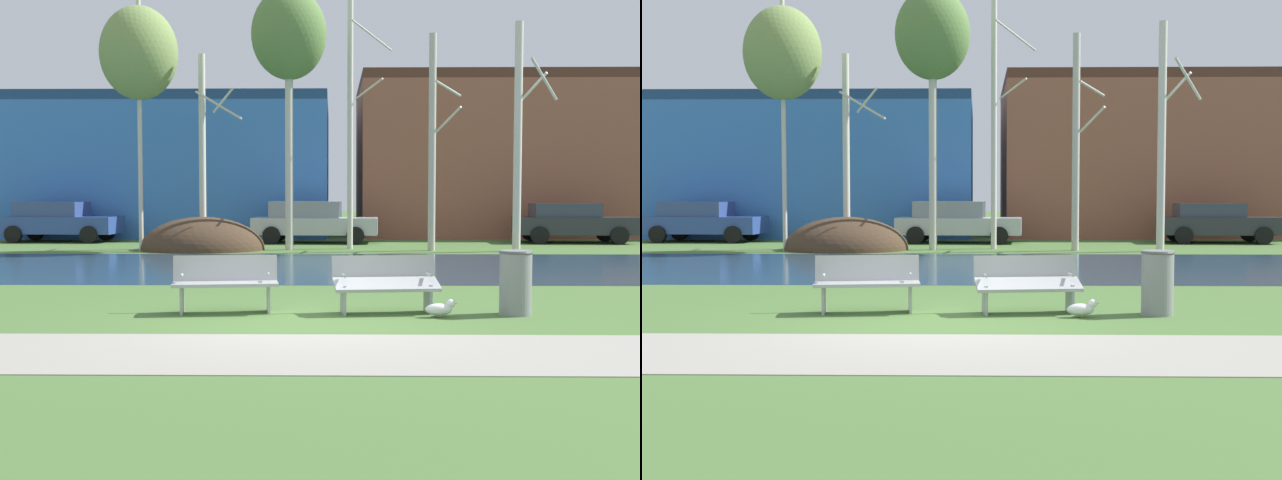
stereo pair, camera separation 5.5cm
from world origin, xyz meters
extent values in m
plane|color=#476B33|center=(0.00, 10.00, 0.00)|extent=(120.00, 120.00, 0.00)
cube|color=gray|center=(0.00, -2.20, 0.01)|extent=(60.00, 2.30, 0.01)
cube|color=#284256|center=(0.00, 8.49, 0.00)|extent=(80.00, 8.07, 0.01)
ellipsoid|color=#423021|center=(-3.81, 14.34, 0.00)|extent=(4.05, 3.46, 2.14)
cube|color=#9EA0A3|center=(-1.22, 0.77, 0.45)|extent=(1.65, 0.67, 0.05)
cube|color=#9EA0A3|center=(-1.26, 1.04, 0.67)|extent=(1.60, 0.28, 0.40)
cube|color=#9EA0A3|center=(-1.88, 0.75, 0.23)|extent=(0.09, 0.43, 0.45)
cube|color=#9EA0A3|center=(-0.58, 0.90, 0.23)|extent=(0.09, 0.43, 0.45)
cylinder|color=#9EA0A3|center=(-1.88, 0.71, 0.59)|extent=(0.08, 0.28, 0.04)
cylinder|color=#9EA0A3|center=(-0.58, 0.86, 0.59)|extent=(0.08, 0.28, 0.04)
cube|color=#9EA0A3|center=(1.22, 0.77, 0.45)|extent=(1.65, 0.66, 0.19)
cube|color=#9EA0A3|center=(1.19, 1.04, 0.67)|extent=(1.60, 0.28, 0.40)
cube|color=#9EA0A3|center=(0.57, 0.75, 0.23)|extent=(0.09, 0.43, 0.45)
cube|color=#9EA0A3|center=(1.87, 0.90, 0.23)|extent=(0.09, 0.43, 0.45)
cylinder|color=#9EA0A3|center=(0.57, 0.71, 0.59)|extent=(0.08, 0.28, 0.04)
cylinder|color=#9EA0A3|center=(1.87, 0.86, 0.59)|extent=(0.08, 0.28, 0.04)
cylinder|color=gray|center=(3.16, 0.71, 0.49)|extent=(0.48, 0.48, 0.97)
torus|color=#494A4C|center=(3.16, 0.71, 0.94)|extent=(0.50, 0.50, 0.04)
ellipsoid|color=white|center=(1.97, 0.42, 0.12)|extent=(0.40, 0.18, 0.18)
sphere|color=white|center=(2.15, 0.42, 0.21)|extent=(0.13, 0.13, 0.13)
cone|color=gold|center=(2.22, 0.42, 0.21)|extent=(0.07, 0.04, 0.04)
cylinder|color=gold|center=(1.99, 0.39, 0.05)|extent=(0.01, 0.01, 0.10)
cylinder|color=gold|center=(1.99, 0.46, 0.05)|extent=(0.01, 0.01, 0.10)
cylinder|color=beige|center=(-5.65, 13.76, 3.98)|extent=(0.14, 0.14, 7.96)
ellipsoid|color=olive|center=(-5.65, 13.76, 6.21)|extent=(2.43, 2.43, 2.91)
cylinder|color=beige|center=(-3.88, 14.91, 3.19)|extent=(0.22, 0.22, 6.38)
cylinder|color=beige|center=(-3.25, 15.35, 4.91)|extent=(0.87, 1.22, 0.71)
cylinder|color=beige|center=(-3.21, 14.23, 4.62)|extent=(1.34, 1.31, 0.80)
cylinder|color=beige|center=(-0.99, 14.35, 4.42)|extent=(0.26, 0.26, 8.84)
ellipsoid|color=#567A3D|center=(-0.99, 14.35, 6.89)|extent=(2.41, 2.41, 2.89)
cylinder|color=beige|center=(0.98, 14.85, 4.29)|extent=(0.19, 0.19, 8.59)
cylinder|color=beige|center=(1.61, 15.28, 5.29)|extent=(0.88, 1.25, 0.55)
cylinder|color=beige|center=(1.66, 14.16, 6.80)|extent=(1.36, 1.33, 0.76)
cylinder|color=#BCB7A8|center=(3.56, 14.07, 3.42)|extent=(0.23, 0.23, 6.85)
cylinder|color=#BCB7A8|center=(4.12, 14.45, 4.18)|extent=(0.74, 1.03, 0.79)
cylinder|color=#BCB7A8|center=(3.99, 13.62, 5.06)|extent=(0.93, 0.91, 0.41)
cylinder|color=beige|center=(6.19, 13.78, 3.57)|extent=(0.25, 0.25, 7.15)
cylinder|color=beige|center=(6.74, 14.16, 5.17)|extent=(0.71, 0.97, 0.87)
cylinder|color=beige|center=(6.82, 13.14, 5.28)|extent=(1.11, 1.08, 1.17)
cube|color=#2D4793|center=(-9.83, 18.47, 0.64)|extent=(4.44, 2.12, 0.64)
cube|color=#32457F|center=(-10.17, 18.50, 1.23)|extent=(2.53, 1.77, 0.55)
cylinder|color=black|center=(-8.34, 19.28, 0.32)|extent=(0.65, 0.26, 0.64)
cylinder|color=black|center=(-8.47, 17.46, 0.32)|extent=(0.65, 0.26, 0.64)
cylinder|color=black|center=(-11.19, 19.48, 0.32)|extent=(0.65, 0.26, 0.64)
cylinder|color=black|center=(-11.32, 17.66, 0.32)|extent=(0.65, 0.26, 0.64)
cube|color=#B2B5BC|center=(-0.22, 17.98, 0.63)|extent=(4.68, 2.14, 0.61)
cube|color=gray|center=(-0.58, 18.00, 1.23)|extent=(2.66, 1.78, 0.60)
cylinder|color=black|center=(1.35, 18.78, 0.32)|extent=(0.65, 0.26, 0.64)
cylinder|color=black|center=(1.22, 16.96, 0.32)|extent=(0.65, 0.26, 0.64)
cylinder|color=black|center=(-1.66, 18.99, 0.32)|extent=(0.65, 0.26, 0.64)
cylinder|color=black|center=(-1.78, 17.17, 0.32)|extent=(0.65, 0.26, 0.64)
cube|color=#282B30|center=(9.30, 18.16, 0.64)|extent=(4.33, 2.18, 0.64)
cube|color=#2F3648|center=(8.97, 18.18, 1.21)|extent=(2.47, 1.82, 0.50)
cylinder|color=black|center=(10.76, 19.01, 0.32)|extent=(0.65, 0.26, 0.64)
cylinder|color=black|center=(10.62, 17.12, 0.32)|extent=(0.65, 0.26, 0.64)
cylinder|color=black|center=(7.98, 19.20, 0.32)|extent=(0.65, 0.26, 0.64)
cylinder|color=black|center=(7.85, 17.31, 0.32)|extent=(0.65, 0.26, 0.64)
cube|color=#3870C6|center=(-8.62, 24.67, 2.74)|extent=(17.65, 9.90, 5.48)
cube|color=navy|center=(-8.62, 24.67, 5.68)|extent=(17.65, 9.90, 0.40)
cube|color=brown|center=(9.51, 24.85, 3.19)|extent=(15.81, 9.11, 6.37)
cube|color=#4E2C21|center=(9.51, 24.85, 6.57)|extent=(15.81, 9.11, 0.40)
camera|label=1|loc=(0.40, -11.17, 1.83)|focal=44.47mm
camera|label=2|loc=(0.46, -11.17, 1.83)|focal=44.47mm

